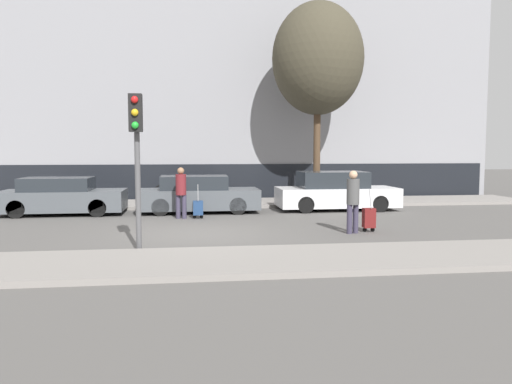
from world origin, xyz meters
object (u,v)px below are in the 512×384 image
Objects in this scene: pedestrian_right at (353,198)px; trolley_right at (369,218)px; parked_car_0 at (62,197)px; parked_car_1 at (198,195)px; trolley_left at (198,208)px; bare_tree_near_crossing at (318,59)px; parked_car_2 at (335,192)px; pedestrian_left at (181,190)px; traffic_light at (136,140)px; parked_bicycle at (175,193)px.

pedestrian_right reaches higher than trolley_right.
parked_car_1 is (4.70, -0.08, 0.01)m from parked_car_0.
trolley_left is 0.66× the size of pedestrian_right.
parked_car_1 is 1.64m from trolley_left.
bare_tree_near_crossing reaches higher than parked_car_0.
parked_car_1 is 3.80× the size of trolley_left.
parked_car_0 is 10.52m from trolley_right.
parked_car_2 is 5.92m from pedestrian_left.
bare_tree_near_crossing is (5.48, 3.62, 4.95)m from pedestrian_left.
pedestrian_left is 0.81m from trolley_left.
pedestrian_left reaches higher than parked_car_0.
parked_bicycle is (0.52, 9.67, -1.97)m from traffic_light.
parked_car_1 is 6.50m from pedestrian_right.
trolley_right is at bearing -54.56° from parked_bicycle.
parked_car_0 is at bearing -13.15° from pedestrian_left.
parked_car_1 is 7.50m from bare_tree_near_crossing.
pedestrian_right is at bearing 18.46° from traffic_light.
trolley_right is at bearing -35.60° from trolley_left.
traffic_light is at bearing -125.11° from bare_tree_near_crossing.
trolley_left is at bearing -143.11° from bare_tree_near_crossing.
traffic_light reaches higher than pedestrian_right.
traffic_light is (-1.42, -6.90, 1.83)m from parked_car_1.
traffic_light is (-5.98, -2.00, 2.07)m from trolley_right.
pedestrian_right reaches higher than parked_car_1.
parked_car_1 is 2.52× the size of pedestrian_right.
pedestrian_left is 0.21× the size of bare_tree_near_crossing.
pedestrian_right is at bearing -161.77° from trolley_right.
parked_car_2 is 1.29× the size of traffic_light.
pedestrian_right is at bearing -96.82° from bare_tree_near_crossing.
pedestrian_left is 6.17m from trolley_right.
traffic_light is (3.28, -6.98, 1.84)m from parked_car_0.
parked_car_2 is 3.94× the size of trolley_left.
pedestrian_right is 0.80m from trolley_right.
parked_car_2 reaches higher than trolley_left.
bare_tree_near_crossing is at bearing -138.32° from pedestrian_left.
parked_car_2 is (9.81, 0.02, 0.05)m from parked_car_0.
pedestrian_right is 1.42× the size of trolley_right.
parked_car_0 is 0.94× the size of parked_car_2.
parked_bicycle is (-0.32, 4.30, -0.46)m from pedestrian_left.
parked_car_1 is at bearing 78.41° from traffic_light.
trolley_right is at bearing -28.27° from parked_car_0.
trolley_left is at bearing 75.29° from traffic_light.
parked_car_2 is 9.74m from traffic_light.
bare_tree_near_crossing reaches higher than traffic_light.
parked_car_2 is at bearing 1.08° from parked_car_1.
pedestrian_right is (4.05, -5.08, 0.33)m from parked_car_1.
parked_car_0 is at bearing -144.76° from parked_bicycle.
parked_car_1 is 1.67m from pedestrian_left.
parked_car_1 is 0.96× the size of parked_car_2.
parked_bicycle is at bearing 125.44° from trolley_right.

